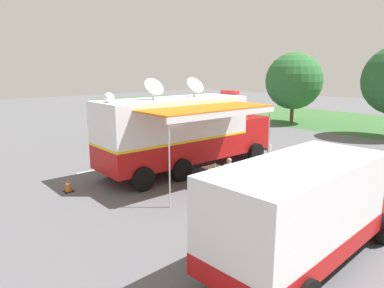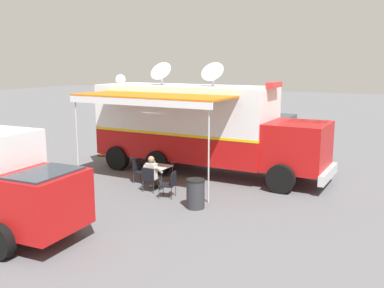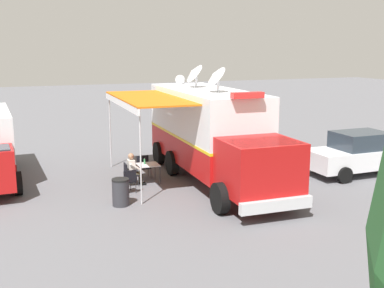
# 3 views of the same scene
# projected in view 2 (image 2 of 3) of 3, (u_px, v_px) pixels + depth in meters

# --- Properties ---
(ground_plane) EXTENTS (100.00, 100.00, 0.00)m
(ground_plane) POSITION_uv_depth(u_px,v_px,m) (185.00, 170.00, 18.24)
(ground_plane) COLOR #5B5B60
(lot_stripe) EXTENTS (0.27, 4.80, 0.01)m
(lot_stripe) POSITION_uv_depth(u_px,v_px,m) (191.00, 155.00, 21.21)
(lot_stripe) COLOR silver
(lot_stripe) RESTS_ON ground
(command_truck) EXTENTS (5.04, 9.56, 4.53)m
(command_truck) POSITION_uv_depth(u_px,v_px,m) (201.00, 125.00, 17.51)
(command_truck) COLOR #B71414
(command_truck) RESTS_ON ground
(folding_table) EXTENTS (0.83, 0.83, 0.73)m
(folding_table) POSITION_uv_depth(u_px,v_px,m) (158.00, 168.00, 15.85)
(folding_table) COLOR silver
(folding_table) RESTS_ON ground
(water_bottle) EXTENTS (0.07, 0.07, 0.22)m
(water_bottle) POSITION_uv_depth(u_px,v_px,m) (155.00, 164.00, 15.76)
(water_bottle) COLOR #3F9959
(water_bottle) RESTS_ON folding_table
(folding_chair_at_table) EXTENTS (0.50, 0.50, 0.87)m
(folding_chair_at_table) POSITION_uv_depth(u_px,v_px,m) (150.00, 178.00, 15.12)
(folding_chair_at_table) COLOR black
(folding_chair_at_table) RESTS_ON ground
(folding_chair_beside_table) EXTENTS (0.50, 0.50, 0.87)m
(folding_chair_beside_table) POSITION_uv_depth(u_px,v_px,m) (139.00, 169.00, 16.30)
(folding_chair_beside_table) COLOR black
(folding_chair_beside_table) RESTS_ON ground
(folding_chair_spare_by_truck) EXTENTS (0.56, 0.56, 0.87)m
(folding_chair_spare_by_truck) POSITION_uv_depth(u_px,v_px,m) (170.00, 183.00, 14.49)
(folding_chair_spare_by_truck) COLOR black
(folding_chair_spare_by_truck) RESTS_ON ground
(seated_responder) EXTENTS (0.67, 0.56, 1.25)m
(seated_responder) POSITION_uv_depth(u_px,v_px,m) (153.00, 172.00, 15.26)
(seated_responder) COLOR silver
(seated_responder) RESTS_ON ground
(trash_bin) EXTENTS (0.57, 0.57, 0.91)m
(trash_bin) POSITION_uv_depth(u_px,v_px,m) (196.00, 194.00, 13.46)
(trash_bin) COLOR #2D2D33
(trash_bin) RESTS_ON ground
(traffic_cone) EXTENTS (0.36, 0.36, 0.58)m
(traffic_cone) POSITION_uv_depth(u_px,v_px,m) (102.00, 150.00, 20.96)
(traffic_cone) COLOR black
(traffic_cone) RESTS_ON ground
(car_behind_truck) EXTENTS (4.20, 2.02, 1.76)m
(car_behind_truck) POSITION_uv_depth(u_px,v_px,m) (275.00, 133.00, 22.30)
(car_behind_truck) COLOR silver
(car_behind_truck) RESTS_ON ground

